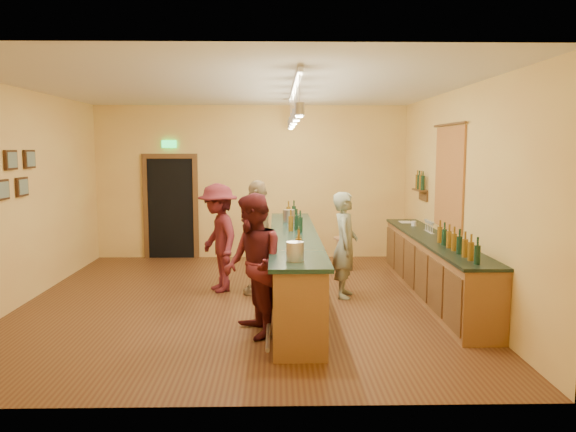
{
  "coord_description": "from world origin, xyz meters",
  "views": [
    {
      "loc": [
        0.53,
        -8.32,
        2.32
      ],
      "look_at": [
        0.71,
        0.2,
        1.28
      ],
      "focal_mm": 35.0,
      "sensor_mm": 36.0,
      "label": 1
    }
  ],
  "objects_px": {
    "bartender": "(345,245)",
    "customer_a": "(253,265)",
    "tasting_bar": "(294,262)",
    "customer_c": "(218,238)",
    "bar_stool": "(341,245)",
    "customer_b": "(258,237)",
    "back_counter": "(434,267)"
  },
  "relations": [
    {
      "from": "bartender",
      "to": "customer_a",
      "type": "xyz_separation_m",
      "value": [
        -1.35,
        -1.82,
        0.06
      ]
    },
    {
      "from": "bartender",
      "to": "customer_a",
      "type": "height_order",
      "value": "customer_a"
    },
    {
      "from": "customer_b",
      "to": "bartender",
      "type": "bearing_deg",
      "value": 90.25
    },
    {
      "from": "bartender",
      "to": "bar_stool",
      "type": "relative_size",
      "value": 2.61
    },
    {
      "from": "bar_stool",
      "to": "bartender",
      "type": "bearing_deg",
      "value": -95.04
    },
    {
      "from": "bar_stool",
      "to": "tasting_bar",
      "type": "bearing_deg",
      "value": -113.93
    },
    {
      "from": "bartender",
      "to": "customer_c",
      "type": "bearing_deg",
      "value": 88.88
    },
    {
      "from": "bartender",
      "to": "customer_b",
      "type": "distance_m",
      "value": 1.38
    },
    {
      "from": "bar_stool",
      "to": "customer_c",
      "type": "bearing_deg",
      "value": -144.53
    },
    {
      "from": "customer_b",
      "to": "bar_stool",
      "type": "bearing_deg",
      "value": 148.92
    },
    {
      "from": "bar_stool",
      "to": "back_counter",
      "type": "bearing_deg",
      "value": -59.21
    },
    {
      "from": "tasting_bar",
      "to": "customer_c",
      "type": "xyz_separation_m",
      "value": [
        -1.2,
        0.65,
        0.27
      ]
    },
    {
      "from": "tasting_bar",
      "to": "customer_a",
      "type": "distance_m",
      "value": 1.68
    },
    {
      "from": "customer_c",
      "to": "bartender",
      "type": "bearing_deg",
      "value": 54.88
    },
    {
      "from": "customer_a",
      "to": "customer_b",
      "type": "bearing_deg",
      "value": 162.24
    },
    {
      "from": "customer_a",
      "to": "customer_c",
      "type": "relative_size",
      "value": 1.01
    },
    {
      "from": "back_counter",
      "to": "customer_c",
      "type": "relative_size",
      "value": 2.59
    },
    {
      "from": "bartender",
      "to": "customer_c",
      "type": "xyz_separation_m",
      "value": [
        -2.0,
        0.4,
        0.05
      ]
    },
    {
      "from": "tasting_bar",
      "to": "back_counter",
      "type": "bearing_deg",
      "value": 4.75
    },
    {
      "from": "customer_a",
      "to": "bar_stool",
      "type": "bearing_deg",
      "value": 140.2
    },
    {
      "from": "back_counter",
      "to": "customer_b",
      "type": "relative_size",
      "value": 2.5
    },
    {
      "from": "bartender",
      "to": "bar_stool",
      "type": "distance_m",
      "value": 1.99
    },
    {
      "from": "tasting_bar",
      "to": "customer_c",
      "type": "height_order",
      "value": "customer_c"
    },
    {
      "from": "customer_c",
      "to": "bar_stool",
      "type": "xyz_separation_m",
      "value": [
        2.18,
        1.55,
        -0.39
      ]
    },
    {
      "from": "customer_a",
      "to": "bar_stool",
      "type": "xyz_separation_m",
      "value": [
        1.53,
        3.77,
        -0.4
      ]
    },
    {
      "from": "customer_b",
      "to": "customer_c",
      "type": "xyz_separation_m",
      "value": [
        -0.65,
        0.15,
        -0.03
      ]
    },
    {
      "from": "back_counter",
      "to": "tasting_bar",
      "type": "xyz_separation_m",
      "value": [
        -2.18,
        -0.18,
        0.12
      ]
    },
    {
      "from": "tasting_bar",
      "to": "bartender",
      "type": "xyz_separation_m",
      "value": [
        0.81,
        0.25,
        0.22
      ]
    },
    {
      "from": "back_counter",
      "to": "tasting_bar",
      "type": "distance_m",
      "value": 2.19
    },
    {
      "from": "back_counter",
      "to": "tasting_bar",
      "type": "relative_size",
      "value": 0.89
    },
    {
      "from": "customer_a",
      "to": "customer_c",
      "type": "xyz_separation_m",
      "value": [
        -0.65,
        2.22,
        -0.01
      ]
    },
    {
      "from": "customer_a",
      "to": "bar_stool",
      "type": "height_order",
      "value": "customer_a"
    }
  ]
}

